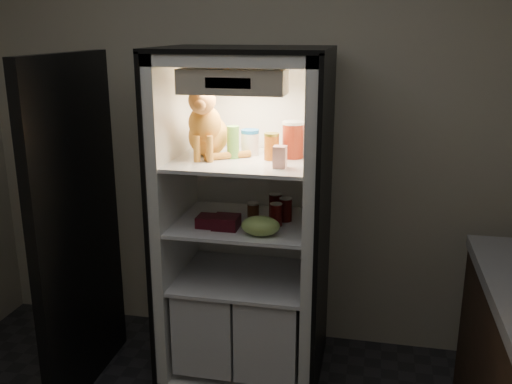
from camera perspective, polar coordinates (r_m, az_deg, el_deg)
room_shell at (r=1.76m, az=-11.35°, el=4.36°), size 3.60×3.60×3.60m
refrigerator at (r=3.26m, az=-0.99°, el=-5.03°), size 0.90×0.72×1.88m
fridge_door at (r=3.21m, az=-17.43°, el=-3.82°), size 0.08×0.87×1.85m
tabby_cat at (r=3.09m, az=-4.94°, el=6.40°), size 0.37×0.41×0.43m
parmesan_shaker at (r=3.07m, az=-2.31°, el=5.00°), size 0.07×0.07×0.17m
mayo_tub at (r=3.16m, az=-0.60°, el=5.01°), size 0.10×0.10×0.14m
salsa_jar at (r=3.03m, az=1.57°, el=4.58°), size 0.08×0.08×0.14m
pepper_jar at (r=3.08m, az=3.73°, el=5.25°), size 0.12×0.12×0.20m
cream_carton at (r=2.86m, az=2.40°, el=3.53°), size 0.06×0.06×0.11m
soda_can_a at (r=3.21m, az=1.94°, el=-1.31°), size 0.07×0.07×0.13m
soda_can_b at (r=3.14m, az=2.97°, el=-1.75°), size 0.07×0.07×0.13m
soda_can_c at (r=3.07m, az=2.02°, el=-2.27°), size 0.07×0.07×0.12m
condiment_jar at (r=3.19m, az=-0.29°, el=-1.85°), size 0.07×0.07×0.09m
grape_bag at (r=2.93m, az=0.46°, el=-3.41°), size 0.20×0.15×0.10m
berry_box_left at (r=3.07m, az=-4.77°, el=-2.91°), size 0.12×0.12×0.06m
berry_box_right at (r=3.04m, az=-3.00°, el=-3.03°), size 0.13×0.13×0.07m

